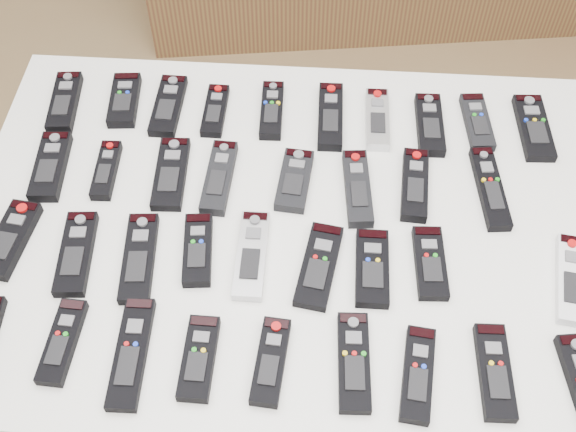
# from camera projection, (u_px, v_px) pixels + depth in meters

# --- Properties ---
(table) EXTENTS (1.25, 0.88, 0.78)m
(table) POSITION_uv_depth(u_px,v_px,m) (288.00, 239.00, 1.43)
(table) COLOR white
(table) RESTS_ON ground
(remote_0) EXTENTS (0.07, 0.17, 0.02)m
(remote_0) POSITION_uv_depth(u_px,v_px,m) (65.00, 102.00, 1.56)
(remote_0) COLOR black
(remote_0) RESTS_ON table
(remote_1) EXTENTS (0.07, 0.15, 0.02)m
(remote_1) POSITION_uv_depth(u_px,v_px,m) (124.00, 100.00, 1.57)
(remote_1) COLOR black
(remote_1) RESTS_ON table
(remote_2) EXTENTS (0.06, 0.17, 0.02)m
(remote_2) POSITION_uv_depth(u_px,v_px,m) (168.00, 106.00, 1.56)
(remote_2) COLOR black
(remote_2) RESTS_ON table
(remote_3) EXTENTS (0.05, 0.14, 0.02)m
(remote_3) POSITION_uv_depth(u_px,v_px,m) (215.00, 111.00, 1.55)
(remote_3) COLOR black
(remote_3) RESTS_ON table
(remote_4) EXTENTS (0.05, 0.16, 0.02)m
(remote_4) POSITION_uv_depth(u_px,v_px,m) (272.00, 110.00, 1.55)
(remote_4) COLOR black
(remote_4) RESTS_ON table
(remote_5) EXTENTS (0.05, 0.18, 0.02)m
(remote_5) POSITION_uv_depth(u_px,v_px,m) (330.00, 116.00, 1.54)
(remote_5) COLOR black
(remote_5) RESTS_ON table
(remote_6) EXTENTS (0.05, 0.16, 0.02)m
(remote_6) POSITION_uv_depth(u_px,v_px,m) (377.00, 119.00, 1.53)
(remote_6) COLOR #B7B7BC
(remote_6) RESTS_ON table
(remote_7) EXTENTS (0.06, 0.17, 0.02)m
(remote_7) POSITION_uv_depth(u_px,v_px,m) (430.00, 125.00, 1.52)
(remote_7) COLOR black
(remote_7) RESTS_ON table
(remote_8) EXTENTS (0.06, 0.16, 0.02)m
(remote_8) POSITION_uv_depth(u_px,v_px,m) (477.00, 122.00, 1.53)
(remote_8) COLOR black
(remote_8) RESTS_ON table
(remote_9) EXTENTS (0.07, 0.18, 0.02)m
(remote_9) POSITION_uv_depth(u_px,v_px,m) (534.00, 128.00, 1.52)
(remote_9) COLOR black
(remote_9) RESTS_ON table
(remote_10) EXTENTS (0.07, 0.17, 0.02)m
(remote_10) POSITION_uv_depth(u_px,v_px,m) (51.00, 166.00, 1.46)
(remote_10) COLOR black
(remote_10) RESTS_ON table
(remote_11) EXTENTS (0.04, 0.14, 0.02)m
(remote_11) POSITION_uv_depth(u_px,v_px,m) (106.00, 170.00, 1.45)
(remote_11) COLOR black
(remote_11) RESTS_ON table
(remote_12) EXTENTS (0.07, 0.18, 0.02)m
(remote_12) POSITION_uv_depth(u_px,v_px,m) (171.00, 174.00, 1.45)
(remote_12) COLOR black
(remote_12) RESTS_ON table
(remote_13) EXTENTS (0.06, 0.18, 0.02)m
(remote_13) POSITION_uv_depth(u_px,v_px,m) (219.00, 177.00, 1.44)
(remote_13) COLOR black
(remote_13) RESTS_ON table
(remote_14) EXTENTS (0.07, 0.15, 0.02)m
(remote_14) POSITION_uv_depth(u_px,v_px,m) (294.00, 180.00, 1.43)
(remote_14) COLOR black
(remote_14) RESTS_ON table
(remote_15) EXTENTS (0.06, 0.18, 0.02)m
(remote_15) POSITION_uv_depth(u_px,v_px,m) (358.00, 188.00, 1.42)
(remote_15) COLOR black
(remote_15) RESTS_ON table
(remote_16) EXTENTS (0.06, 0.17, 0.02)m
(remote_16) POSITION_uv_depth(u_px,v_px,m) (415.00, 185.00, 1.43)
(remote_16) COLOR black
(remote_16) RESTS_ON table
(remote_17) EXTENTS (0.07, 0.20, 0.02)m
(remote_17) POSITION_uv_depth(u_px,v_px,m) (490.00, 188.00, 1.42)
(remote_17) COLOR black
(remote_17) RESTS_ON table
(remote_18) EXTENTS (0.08, 0.17, 0.02)m
(remote_18) POSITION_uv_depth(u_px,v_px,m) (10.00, 239.00, 1.35)
(remote_18) COLOR black
(remote_18) RESTS_ON table
(remote_19) EXTENTS (0.07, 0.18, 0.02)m
(remote_19) POSITION_uv_depth(u_px,v_px,m) (76.00, 253.00, 1.33)
(remote_19) COLOR black
(remote_19) RESTS_ON table
(remote_20) EXTENTS (0.07, 0.19, 0.02)m
(remote_20) POSITION_uv_depth(u_px,v_px,m) (139.00, 258.00, 1.33)
(remote_20) COLOR black
(remote_20) RESTS_ON table
(remote_21) EXTENTS (0.07, 0.16, 0.02)m
(remote_21) POSITION_uv_depth(u_px,v_px,m) (198.00, 250.00, 1.33)
(remote_21) COLOR black
(remote_21) RESTS_ON table
(remote_22) EXTENTS (0.05, 0.19, 0.02)m
(remote_22) POSITION_uv_depth(u_px,v_px,m) (251.00, 255.00, 1.33)
(remote_22) COLOR #B7B7BC
(remote_22) RESTS_ON table
(remote_23) EXTENTS (0.09, 0.18, 0.02)m
(remote_23) POSITION_uv_depth(u_px,v_px,m) (319.00, 266.00, 1.32)
(remote_23) COLOR black
(remote_23) RESTS_ON table
(remote_24) EXTENTS (0.06, 0.16, 0.02)m
(remote_24) POSITION_uv_depth(u_px,v_px,m) (372.00, 268.00, 1.31)
(remote_24) COLOR black
(remote_24) RESTS_ON table
(remote_25) EXTENTS (0.06, 0.15, 0.02)m
(remote_25) POSITION_uv_depth(u_px,v_px,m) (430.00, 263.00, 1.32)
(remote_25) COLOR black
(remote_25) RESTS_ON table
(remote_26) EXTENTS (0.07, 0.19, 0.02)m
(remote_26) POSITION_uv_depth(u_px,v_px,m) (570.00, 279.00, 1.30)
(remote_26) COLOR silver
(remote_26) RESTS_ON table
(remote_28) EXTENTS (0.05, 0.16, 0.02)m
(remote_28) POSITION_uv_depth(u_px,v_px,m) (62.00, 342.00, 1.22)
(remote_28) COLOR black
(remote_28) RESTS_ON table
(remote_29) EXTENTS (0.05, 0.20, 0.02)m
(remote_29) POSITION_uv_depth(u_px,v_px,m) (131.00, 353.00, 1.21)
(remote_29) COLOR black
(remote_29) RESTS_ON table
(remote_30) EXTENTS (0.05, 0.15, 0.02)m
(remote_30) POSITION_uv_depth(u_px,v_px,m) (199.00, 358.00, 1.21)
(remote_30) COLOR black
(remote_30) RESTS_ON table
(remote_31) EXTENTS (0.06, 0.16, 0.02)m
(remote_31) POSITION_uv_depth(u_px,v_px,m) (271.00, 361.00, 1.20)
(remote_31) COLOR black
(remote_31) RESTS_ON table
(remote_32) EXTENTS (0.06, 0.18, 0.02)m
(remote_32) POSITION_uv_depth(u_px,v_px,m) (354.00, 362.00, 1.20)
(remote_32) COLOR black
(remote_32) RESTS_ON table
(remote_33) EXTENTS (0.07, 0.17, 0.02)m
(remote_33) POSITION_uv_depth(u_px,v_px,m) (418.00, 374.00, 1.19)
(remote_33) COLOR black
(remote_33) RESTS_ON table
(remote_34) EXTENTS (0.06, 0.17, 0.02)m
(remote_34) POSITION_uv_depth(u_px,v_px,m) (495.00, 372.00, 1.19)
(remote_34) COLOR black
(remote_34) RESTS_ON table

